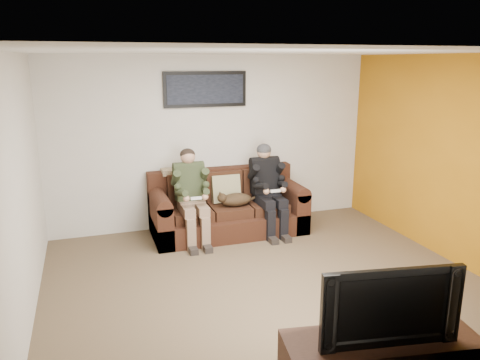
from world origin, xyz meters
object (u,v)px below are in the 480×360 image
object	(u,v)px
framed_poster	(205,89)
person_left	(191,191)
sofa	(227,209)
cat	(235,199)
person_right	(268,184)
television	(385,301)

from	to	relation	value
framed_poster	person_left	bearing A→B (deg)	-123.42
sofa	cat	bearing A→B (deg)	-73.56
sofa	cat	xyz separation A→B (m)	(0.06, -0.21, 0.20)
sofa	person_left	distance (m)	0.72
sofa	person_right	xyz separation A→B (m)	(0.58, -0.19, 0.39)
person_right	cat	xyz separation A→B (m)	(-0.52, -0.02, -0.19)
sofa	framed_poster	size ratio (longest dim) A/B	1.80
person_right	television	bearing A→B (deg)	-97.74
framed_poster	television	distance (m)	4.38
sofa	framed_poster	world-z (taller)	framed_poster
framed_poster	person_right	bearing A→B (deg)	-36.37
person_right	cat	bearing A→B (deg)	-177.92
framed_poster	television	bearing A→B (deg)	-86.01
cat	sofa	bearing A→B (deg)	106.44
cat	person_left	bearing A→B (deg)	178.35
cat	television	xyz separation A→B (m)	(0.03, -3.57, 0.23)
person_right	cat	world-z (taller)	person_right
cat	television	bearing A→B (deg)	-89.53
person_left	cat	bearing A→B (deg)	-1.65
sofa	television	world-z (taller)	television
person_left	framed_poster	bearing A→B (deg)	56.58
sofa	person_left	size ratio (longest dim) A/B	1.72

